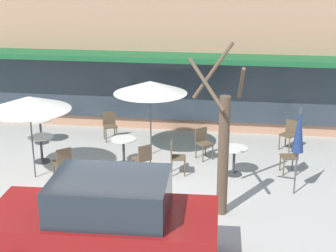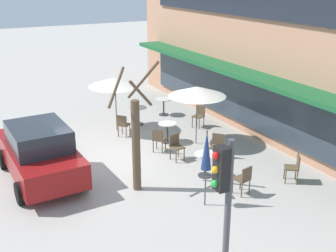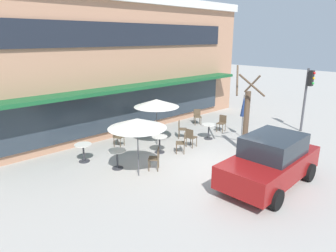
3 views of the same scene
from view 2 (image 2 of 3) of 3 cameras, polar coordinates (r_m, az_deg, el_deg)
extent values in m
plane|color=#ADA8A0|center=(14.40, -8.87, -4.96)|extent=(80.00, 80.00, 0.00)
cube|color=tan|center=(18.96, 20.83, 11.13)|extent=(18.03, 8.00, 7.02)
cube|color=#19592D|center=(16.05, 9.39, 7.25)|extent=(15.33, 1.10, 0.16)
cube|color=#1E232D|center=(16.00, 11.38, 16.18)|extent=(14.42, 0.10, 1.10)
cube|color=#2D3842|center=(16.64, 10.51, 3.37)|extent=(14.42, 0.10, 1.90)
cylinder|color=#333338|center=(15.93, -0.06, -2.14)|extent=(0.44, 0.44, 0.03)
cylinder|color=#333338|center=(15.79, -0.06, -0.91)|extent=(0.07, 0.07, 0.70)
cylinder|color=silver|center=(15.67, -0.06, 0.34)|extent=(0.70, 0.70, 0.03)
cylinder|color=#333338|center=(18.97, -0.59, 1.55)|extent=(0.44, 0.44, 0.03)
cylinder|color=#333338|center=(18.86, -0.59, 2.61)|extent=(0.07, 0.07, 0.70)
cylinder|color=silver|center=(18.76, -0.60, 3.67)|extent=(0.70, 0.70, 0.03)
cylinder|color=#333338|center=(17.83, -4.01, 0.27)|extent=(0.44, 0.44, 0.03)
cylinder|color=#333338|center=(17.71, -4.04, 1.39)|extent=(0.07, 0.07, 0.70)
cylinder|color=silver|center=(17.60, -4.06, 2.51)|extent=(0.70, 0.70, 0.03)
cylinder|color=#333338|center=(13.41, 5.01, -6.68)|extent=(0.44, 0.44, 0.03)
cylinder|color=#333338|center=(13.25, 5.06, -5.27)|extent=(0.07, 0.07, 0.70)
cylinder|color=silver|center=(13.10, 5.10, -3.82)|extent=(0.70, 0.70, 0.03)
cylinder|color=#4C4C51|center=(15.47, 3.89, 1.41)|extent=(0.04, 0.04, 2.20)
cone|color=silver|center=(15.20, 3.97, 4.72)|extent=(2.10, 2.10, 0.35)
cylinder|color=#4C4C51|center=(11.33, 5.15, -5.80)|extent=(0.04, 0.04, 2.20)
cone|color=navy|center=(11.10, 5.24, -3.24)|extent=(0.28, 0.28, 1.10)
cylinder|color=#4C4C51|center=(16.92, -7.07, 2.94)|extent=(0.04, 0.04, 2.20)
cone|color=silver|center=(16.67, -7.20, 5.99)|extent=(2.10, 2.10, 0.35)
cylinder|color=brown|center=(12.42, 8.74, -8.06)|extent=(0.04, 0.04, 0.45)
cylinder|color=brown|center=(12.65, 9.77, -7.57)|extent=(0.04, 0.04, 0.45)
cylinder|color=brown|center=(12.23, 9.94, -8.60)|extent=(0.04, 0.04, 0.45)
cylinder|color=brown|center=(12.46, 10.96, -8.09)|extent=(0.04, 0.04, 0.45)
cube|color=brown|center=(12.32, 9.92, -7.07)|extent=(0.47, 0.47, 0.04)
cube|color=brown|center=(12.13, 10.63, -6.43)|extent=(0.12, 0.40, 0.40)
cylinder|color=brown|center=(15.25, -1.57, -2.34)|extent=(0.04, 0.04, 0.45)
cylinder|color=brown|center=(15.14, -0.36, -2.49)|extent=(0.04, 0.04, 0.45)
cylinder|color=brown|center=(14.95, -2.01, -2.80)|extent=(0.04, 0.04, 0.45)
cylinder|color=brown|center=(14.85, -0.78, -2.97)|extent=(0.04, 0.04, 0.45)
cube|color=brown|center=(14.95, -1.19, -1.78)|extent=(0.57, 0.57, 0.04)
cube|color=brown|center=(14.71, -1.43, -1.23)|extent=(0.32, 0.30, 0.40)
cylinder|color=brown|center=(14.28, 7.01, -4.09)|extent=(0.04, 0.04, 0.45)
cylinder|color=brown|center=(14.36, 5.69, -3.90)|extent=(0.04, 0.04, 0.45)
cylinder|color=brown|center=(14.58, 7.34, -3.57)|extent=(0.04, 0.04, 0.45)
cylinder|color=brown|center=(14.66, 6.06, -3.39)|extent=(0.04, 0.04, 0.45)
cube|color=brown|center=(14.37, 6.56, -2.84)|extent=(0.56, 0.56, 0.04)
cube|color=brown|center=(14.45, 6.78, -1.78)|extent=(0.33, 0.29, 0.40)
cylinder|color=brown|center=(17.22, 4.25, 0.28)|extent=(0.04, 0.04, 0.45)
cylinder|color=brown|center=(17.40, 3.31, 0.51)|extent=(0.04, 0.04, 0.45)
cylinder|color=brown|center=(17.49, 4.86, 0.58)|extent=(0.04, 0.04, 0.45)
cylinder|color=brown|center=(17.66, 3.93, 0.81)|extent=(0.04, 0.04, 0.45)
cube|color=brown|center=(17.36, 4.11, 1.31)|extent=(0.53, 0.53, 0.04)
cube|color=brown|center=(17.44, 4.45, 2.15)|extent=(0.38, 0.20, 0.40)
cylinder|color=brown|center=(13.27, 15.64, -6.67)|extent=(0.04, 0.04, 0.45)
cylinder|color=brown|center=(13.58, 15.49, -6.03)|extent=(0.04, 0.04, 0.45)
cylinder|color=brown|center=(13.33, 17.10, -6.72)|extent=(0.04, 0.04, 0.45)
cylinder|color=brown|center=(13.63, 16.91, -6.08)|extent=(0.04, 0.04, 0.45)
cube|color=brown|center=(13.35, 16.39, -5.43)|extent=(0.56, 0.56, 0.04)
cube|color=brown|center=(13.29, 17.25, -4.60)|extent=(0.35, 0.27, 0.40)
cylinder|color=brown|center=(14.33, 2.21, -3.86)|extent=(0.04, 0.04, 0.45)
cylinder|color=brown|center=(14.14, 1.11, -4.18)|extent=(0.04, 0.04, 0.45)
cylinder|color=brown|center=(14.58, 1.40, -3.42)|extent=(0.04, 0.04, 0.45)
cylinder|color=brown|center=(14.39, 0.31, -3.73)|extent=(0.04, 0.04, 0.45)
cube|color=brown|center=(14.26, 1.26, -2.89)|extent=(0.45, 0.45, 0.04)
cube|color=brown|center=(14.31, 0.84, -1.85)|extent=(0.09, 0.40, 0.40)
cylinder|color=brown|center=(16.75, -6.24, -0.35)|extent=(0.04, 0.04, 0.45)
cylinder|color=brown|center=(16.62, -5.18, -0.49)|extent=(0.04, 0.04, 0.45)
cylinder|color=brown|center=(16.47, -6.75, -0.74)|extent=(0.04, 0.04, 0.45)
cylinder|color=brown|center=(16.33, -5.67, -0.88)|extent=(0.04, 0.04, 0.45)
cube|color=brown|center=(16.46, -5.99, 0.19)|extent=(0.57, 0.57, 0.04)
cube|color=brown|center=(16.23, -6.29, 0.71)|extent=(0.32, 0.30, 0.40)
cube|color=maroon|center=(13.56, -16.99, -4.02)|extent=(4.27, 1.96, 0.76)
cube|color=#232B33|center=(13.15, -17.14, -1.38)|extent=(2.16, 1.68, 0.68)
cylinder|color=black|center=(14.76, -21.46, -4.19)|extent=(0.65, 0.24, 0.64)
cylinder|color=black|center=(15.06, -14.75, -2.92)|extent=(0.65, 0.24, 0.64)
cylinder|color=black|center=(12.41, -19.38, -8.55)|extent=(0.65, 0.24, 0.64)
cylinder|color=black|center=(12.78, -11.45, -6.91)|extent=(0.65, 0.24, 0.64)
cylinder|color=brown|center=(12.05, -4.34, -2.76)|extent=(0.24, 0.24, 2.73)
cylinder|color=brown|center=(11.25, -3.73, 4.45)|extent=(0.15, 0.71, 0.81)
cylinder|color=brown|center=(11.88, -3.40, 6.23)|extent=(0.88, 0.68, 1.18)
cylinder|color=brown|center=(11.71, -7.02, 5.26)|extent=(0.85, 0.85, 0.94)
cylinder|color=#47474C|center=(7.89, 7.97, -13.35)|extent=(0.12, 0.12, 3.40)
cube|color=black|center=(7.21, 7.25, -5.76)|extent=(0.26, 0.20, 0.80)
sphere|color=red|center=(7.03, 6.48, -4.01)|extent=(0.13, 0.13, 0.13)
sphere|color=gold|center=(7.14, 6.40, -5.91)|extent=(0.13, 0.13, 0.13)
sphere|color=green|center=(7.26, 6.32, -7.76)|extent=(0.13, 0.13, 0.13)
camera|label=1|loc=(11.66, -60.44, 7.47)|focal=55.00mm
camera|label=3|loc=(21.46, -35.56, 13.49)|focal=32.00mm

